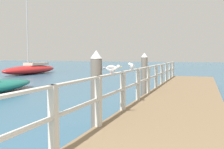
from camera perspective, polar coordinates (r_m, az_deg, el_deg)
pier_deck at (r=9.74m, az=16.27°, el=-6.24°), size 2.80×18.03×0.53m
pier_railing at (r=9.81m, az=8.68°, el=-0.53°), size 0.12×16.55×1.09m
dock_piling_near at (r=5.96m, az=-3.72°, el=-4.69°), size 0.29×0.29×2.18m
dock_piling_far at (r=10.72m, az=7.65°, el=-0.63°), size 0.29×0.29×2.18m
seagull_foreground at (r=5.78m, az=-0.06°, el=1.54°), size 0.48×0.19×0.21m
seagull_background at (r=7.40m, az=4.61°, el=2.17°), size 0.31×0.42×0.21m
boat_1 at (r=28.42m, az=-18.66°, el=1.21°), size 2.48×8.02×10.25m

